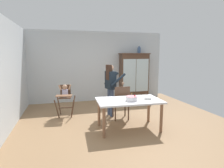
% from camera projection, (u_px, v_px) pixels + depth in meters
% --- Properties ---
extents(ground_plane, '(6.24, 6.24, 0.00)m').
position_uv_depth(ground_plane, '(117.00, 123.00, 4.98)').
color(ground_plane, '#93704C').
extents(wall_back, '(5.32, 0.06, 2.70)m').
position_uv_depth(wall_back, '(98.00, 67.00, 7.27)').
color(wall_back, silver).
rests_on(wall_back, ground_plane).
extents(wall_left, '(0.06, 5.32, 2.70)m').
position_uv_depth(wall_left, '(3.00, 76.00, 4.08)').
color(wall_left, silver).
rests_on(wall_left, ground_plane).
extents(china_cabinet, '(1.19, 0.48, 1.88)m').
position_uv_depth(china_cabinet, '(134.00, 77.00, 7.45)').
color(china_cabinet, '#4C3323').
rests_on(china_cabinet, ground_plane).
extents(ceramic_vase, '(0.13, 0.13, 0.27)m').
position_uv_depth(ceramic_vase, '(139.00, 50.00, 7.34)').
color(ceramic_vase, '#3D567F').
rests_on(ceramic_vase, china_cabinet).
extents(high_chair_with_toddler, '(0.64, 0.73, 0.95)m').
position_uv_depth(high_chair_with_toddler, '(65.00, 94.00, 5.45)').
color(high_chair_with_toddler, '#4C3323').
rests_on(high_chair_with_toddler, ground_plane).
extents(adult_person, '(0.59, 0.57, 1.53)m').
position_uv_depth(adult_person, '(111.00, 84.00, 5.43)').
color(adult_person, '#3D4C6B').
rests_on(adult_person, ground_plane).
extents(dining_table, '(1.58, 0.97, 0.74)m').
position_uv_depth(dining_table, '(129.00, 103.00, 4.48)').
color(dining_table, silver).
rests_on(dining_table, ground_plane).
extents(birthday_cake, '(0.28, 0.28, 0.19)m').
position_uv_depth(birthday_cake, '(132.00, 98.00, 4.36)').
color(birthday_cake, white).
rests_on(birthday_cake, dining_table).
extents(serving_bowl, '(0.18, 0.18, 0.05)m').
position_uv_depth(serving_bowl, '(148.00, 98.00, 4.50)').
color(serving_bowl, silver).
rests_on(serving_bowl, dining_table).
extents(dining_chair_far_side, '(0.47, 0.47, 0.96)m').
position_uv_depth(dining_chair_far_side, '(121.00, 100.00, 5.14)').
color(dining_chair_far_side, '#4C3323').
rests_on(dining_chair_far_side, ground_plane).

